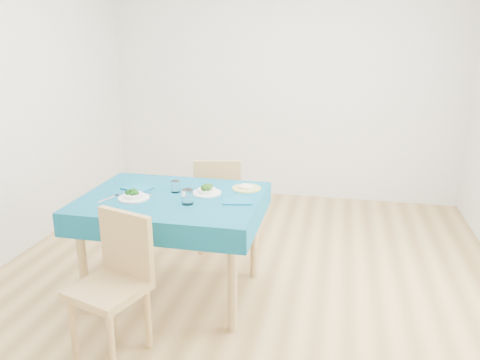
% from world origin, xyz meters
% --- Properties ---
extents(room_shell, '(4.02, 4.52, 2.73)m').
position_xyz_m(room_shell, '(0.00, 0.00, 1.35)').
color(room_shell, olive).
rests_on(room_shell, ground).
extents(table, '(1.24, 0.94, 0.76)m').
position_xyz_m(table, '(-0.44, -0.19, 0.38)').
color(table, '#094E6B').
rests_on(table, ground).
extents(chair_near, '(0.49, 0.51, 0.95)m').
position_xyz_m(chair_near, '(-0.58, -0.92, 0.48)').
color(chair_near, '#A8854F').
rests_on(chair_near, ground).
extents(chair_far, '(0.48, 0.50, 0.97)m').
position_xyz_m(chair_far, '(-0.34, 0.66, 0.49)').
color(chair_far, '#A8854F').
rests_on(chair_far, ground).
extents(bowl_near, '(0.21, 0.21, 0.06)m').
position_xyz_m(bowl_near, '(-0.68, -0.29, 0.79)').
color(bowl_near, white).
rests_on(bowl_near, table).
extents(bowl_far, '(0.20, 0.20, 0.06)m').
position_xyz_m(bowl_far, '(-0.22, -0.08, 0.79)').
color(bowl_far, white).
rests_on(bowl_far, table).
extents(fork_near, '(0.08, 0.18, 0.00)m').
position_xyz_m(fork_near, '(-0.85, -0.33, 0.76)').
color(fork_near, silver).
rests_on(fork_near, table).
extents(knife_near, '(0.05, 0.22, 0.00)m').
position_xyz_m(knife_near, '(-0.61, -0.29, 0.76)').
color(knife_near, silver).
rests_on(knife_near, table).
extents(fork_far, '(0.04, 0.19, 0.00)m').
position_xyz_m(fork_far, '(-0.31, -0.07, 0.76)').
color(fork_far, silver).
rests_on(fork_far, table).
extents(knife_far, '(0.03, 0.19, 0.00)m').
position_xyz_m(knife_far, '(0.01, -0.18, 0.76)').
color(knife_far, silver).
rests_on(knife_far, table).
extents(napkin_near, '(0.23, 0.19, 0.01)m').
position_xyz_m(napkin_near, '(-0.75, -0.08, 0.76)').
color(napkin_near, '#0E5876').
rests_on(napkin_near, table).
extents(napkin_far, '(0.21, 0.17, 0.01)m').
position_xyz_m(napkin_far, '(0.03, -0.20, 0.76)').
color(napkin_far, '#0E5876').
rests_on(napkin_far, table).
extents(tumbler_center, '(0.07, 0.07, 0.08)m').
position_xyz_m(tumbler_center, '(-0.45, -0.09, 0.80)').
color(tumbler_center, white).
rests_on(tumbler_center, table).
extents(tumbler_side, '(0.08, 0.08, 0.10)m').
position_xyz_m(tumbler_side, '(-0.29, -0.31, 0.81)').
color(tumbler_side, white).
rests_on(tumbler_side, table).
extents(side_plate, '(0.21, 0.21, 0.01)m').
position_xyz_m(side_plate, '(0.03, 0.09, 0.76)').
color(side_plate, '#B6BE5C').
rests_on(side_plate, table).
extents(bread_slice, '(0.11, 0.11, 0.01)m').
position_xyz_m(bread_slice, '(0.03, 0.09, 0.78)').
color(bread_slice, beige).
rests_on(bread_slice, side_plate).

